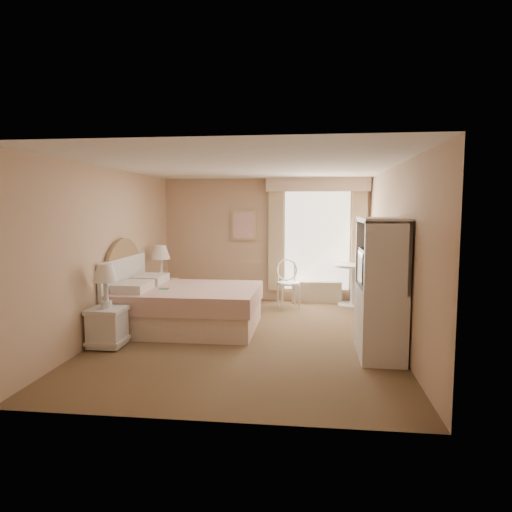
# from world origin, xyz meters

# --- Properties ---
(room) EXTENTS (4.21, 5.51, 2.51)m
(room) POSITION_xyz_m (0.00, 0.00, 1.25)
(room) COLOR brown
(room) RESTS_ON ground
(window) EXTENTS (2.05, 0.22, 2.51)m
(window) POSITION_xyz_m (1.05, 2.65, 1.34)
(window) COLOR white
(window) RESTS_ON room
(framed_art) EXTENTS (0.52, 0.04, 0.62)m
(framed_art) POSITION_xyz_m (-0.45, 2.71, 1.55)
(framed_art) COLOR tan
(framed_art) RESTS_ON room
(bed) EXTENTS (2.20, 1.73, 1.53)m
(bed) POSITION_xyz_m (-1.12, 0.35, 0.37)
(bed) COLOR #E1AF92
(bed) RESTS_ON room
(nightstand_near) EXTENTS (0.47, 0.47, 1.14)m
(nightstand_near) POSITION_xyz_m (-1.84, -0.76, 0.43)
(nightstand_near) COLOR silver
(nightstand_near) RESTS_ON room
(nightstand_far) EXTENTS (0.50, 0.50, 1.20)m
(nightstand_far) POSITION_xyz_m (-1.84, 1.55, 0.45)
(nightstand_far) COLOR silver
(nightstand_far) RESTS_ON room
(round_table) EXTENTS (0.77, 0.77, 0.82)m
(round_table) POSITION_xyz_m (1.75, 2.36, 0.54)
(round_table) COLOR silver
(round_table) RESTS_ON room
(cafe_chair) EXTENTS (0.56, 0.56, 0.92)m
(cafe_chair) POSITION_xyz_m (0.49, 2.16, 0.53)
(cafe_chair) COLOR silver
(cafe_chair) RESTS_ON room
(armoire) EXTENTS (0.54, 1.07, 1.78)m
(armoire) POSITION_xyz_m (1.81, -0.66, 0.74)
(armoire) COLOR silver
(armoire) RESTS_ON room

